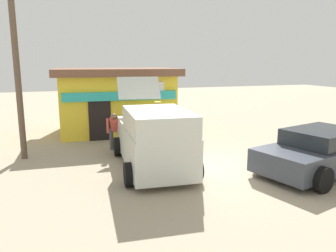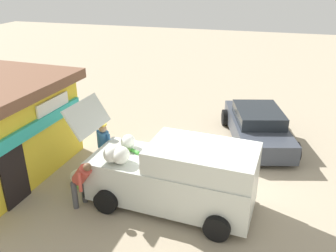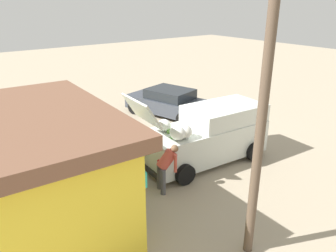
{
  "view_description": "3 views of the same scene",
  "coord_description": "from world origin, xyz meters",
  "px_view_note": "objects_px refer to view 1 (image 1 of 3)",
  "views": [
    {
      "loc": [
        -3.95,
        -8.9,
        3.22
      ],
      "look_at": [
        -0.37,
        1.75,
        1.03
      ],
      "focal_mm": 35.16,
      "sensor_mm": 36.0,
      "label": 1
    },
    {
      "loc": [
        -8.91,
        -1.51,
        5.89
      ],
      "look_at": [
        1.09,
        1.37,
        1.24
      ],
      "focal_mm": 37.25,
      "sensor_mm": 36.0,
      "label": 2
    },
    {
      "loc": [
        -8.85,
        7.91,
        5.34
      ],
      "look_at": [
        0.25,
        1.04,
        0.92
      ],
      "focal_mm": 35.34,
      "sensor_mm": 36.0,
      "label": 3
    }
  ],
  "objects_px": {
    "delivery_van": "(153,138)",
    "parked_sedan": "(321,151)",
    "storefront_bar": "(116,99)",
    "unloaded_banana_pile": "(138,139)",
    "customer_bending": "(115,128)",
    "vendor_standing": "(158,121)",
    "paint_bucket": "(190,136)"
  },
  "relations": [
    {
      "from": "delivery_van",
      "to": "customer_bending",
      "type": "height_order",
      "value": "delivery_van"
    },
    {
      "from": "delivery_van",
      "to": "vendor_standing",
      "type": "relative_size",
      "value": 2.87
    },
    {
      "from": "storefront_bar",
      "to": "unloaded_banana_pile",
      "type": "distance_m",
      "value": 3.17
    },
    {
      "from": "paint_bucket",
      "to": "delivery_van",
      "type": "bearing_deg",
      "value": -128.59
    },
    {
      "from": "vendor_standing",
      "to": "parked_sedan",
      "type": "bearing_deg",
      "value": -49.73
    },
    {
      "from": "delivery_van",
      "to": "vendor_standing",
      "type": "xyz_separation_m",
      "value": [
        0.92,
        2.51,
        0.05
      ]
    },
    {
      "from": "customer_bending",
      "to": "vendor_standing",
      "type": "bearing_deg",
      "value": 4.9
    },
    {
      "from": "unloaded_banana_pile",
      "to": "vendor_standing",
      "type": "bearing_deg",
      "value": -35.28
    },
    {
      "from": "vendor_standing",
      "to": "unloaded_banana_pile",
      "type": "distance_m",
      "value": 1.15
    },
    {
      "from": "vendor_standing",
      "to": "paint_bucket",
      "type": "xyz_separation_m",
      "value": [
        1.58,
        0.63,
        -0.84
      ]
    },
    {
      "from": "delivery_van",
      "to": "paint_bucket",
      "type": "bearing_deg",
      "value": 51.41
    },
    {
      "from": "delivery_van",
      "to": "customer_bending",
      "type": "distance_m",
      "value": 2.49
    },
    {
      "from": "parked_sedan",
      "to": "customer_bending",
      "type": "distance_m",
      "value": 6.89
    },
    {
      "from": "storefront_bar",
      "to": "customer_bending",
      "type": "relative_size",
      "value": 3.95
    },
    {
      "from": "delivery_van",
      "to": "unloaded_banana_pile",
      "type": "xyz_separation_m",
      "value": [
        0.23,
        3.0,
        -0.73
      ]
    },
    {
      "from": "parked_sedan",
      "to": "customer_bending",
      "type": "bearing_deg",
      "value": 141.74
    },
    {
      "from": "vendor_standing",
      "to": "unloaded_banana_pile",
      "type": "bearing_deg",
      "value": 144.72
    },
    {
      "from": "parked_sedan",
      "to": "unloaded_banana_pile",
      "type": "bearing_deg",
      "value": 132.11
    },
    {
      "from": "delivery_van",
      "to": "unloaded_banana_pile",
      "type": "relative_size",
      "value": 6.54
    },
    {
      "from": "unloaded_banana_pile",
      "to": "paint_bucket",
      "type": "distance_m",
      "value": 2.28
    },
    {
      "from": "parked_sedan",
      "to": "customer_bending",
      "type": "relative_size",
      "value": 3.26
    },
    {
      "from": "storefront_bar",
      "to": "unloaded_banana_pile",
      "type": "relative_size",
      "value": 7.41
    },
    {
      "from": "customer_bending",
      "to": "paint_bucket",
      "type": "xyz_separation_m",
      "value": [
        3.25,
        0.77,
        -0.69
      ]
    },
    {
      "from": "unloaded_banana_pile",
      "to": "delivery_van",
      "type": "bearing_deg",
      "value": -94.42
    },
    {
      "from": "parked_sedan",
      "to": "storefront_bar",
      "type": "bearing_deg",
      "value": 121.44
    },
    {
      "from": "parked_sedan",
      "to": "vendor_standing",
      "type": "distance_m",
      "value": 5.79
    },
    {
      "from": "delivery_van",
      "to": "parked_sedan",
      "type": "bearing_deg",
      "value": -22.13
    },
    {
      "from": "parked_sedan",
      "to": "unloaded_banana_pile",
      "type": "xyz_separation_m",
      "value": [
        -4.42,
        4.89,
        -0.4
      ]
    },
    {
      "from": "storefront_bar",
      "to": "parked_sedan",
      "type": "distance_m",
      "value": 9.15
    },
    {
      "from": "storefront_bar",
      "to": "unloaded_banana_pile",
      "type": "bearing_deg",
      "value": -83.45
    },
    {
      "from": "parked_sedan",
      "to": "paint_bucket",
      "type": "xyz_separation_m",
      "value": [
        -2.15,
        5.03,
        -0.45
      ]
    },
    {
      "from": "storefront_bar",
      "to": "parked_sedan",
      "type": "bearing_deg",
      "value": -58.56
    }
  ]
}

